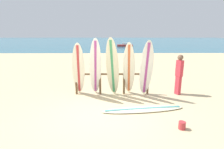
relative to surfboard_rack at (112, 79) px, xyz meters
The scene contains 12 objects.
ground_plane 2.18m from the surfboard_rack, 100.84° to the right, with size 120.00×120.00×0.00m, color #D3BC8C.
ocean_water 55.96m from the surfboard_rack, 90.40° to the left, with size 120.00×80.00×0.01m, color teal.
surfboard_rack is the anchor object (origin of this frame).
surfboard_leaning_far_left 1.47m from the surfboard_rack, 169.59° to the right, with size 0.67×1.13×2.26m.
surfboard_leaning_left 0.92m from the surfboard_rack, 159.06° to the right, with size 0.60×1.08×2.43m.
surfboard_leaning_center_left 0.66m from the surfboard_rack, 87.98° to the right, with size 0.68×0.98×2.46m.
surfboard_leaning_center 0.88m from the surfboard_rack, 20.71° to the right, with size 0.62×1.15×2.28m.
surfboard_leaning_center_right 1.51m from the surfboard_rack, 14.34° to the right, with size 0.55×0.84×2.35m.
surfboard_lying_on_sand 2.07m from the surfboard_rack, 57.82° to the right, with size 2.91×0.89×0.08m.
beachgoer_standing 2.85m from the surfboard_rack, ahead, with size 0.27×0.32×1.72m.
small_boat_offshore 27.88m from the surfboard_rack, 84.08° to the left, with size 3.11×1.27×0.71m.
sand_bucket 3.50m from the surfboard_rack, 56.77° to the right, with size 0.19×0.19×0.21m, color #B73338.
Camera 1 is at (0.30, -5.22, 2.59)m, focal length 28.21 mm.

